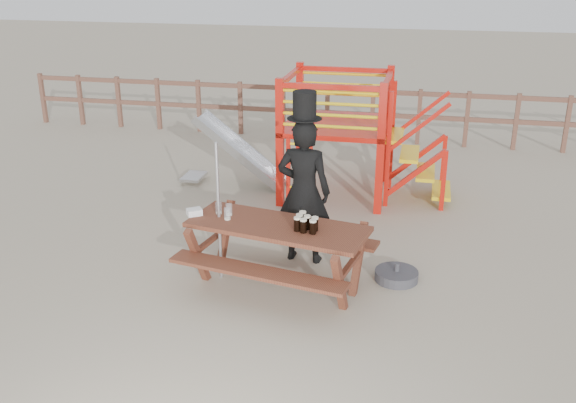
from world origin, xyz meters
name	(u,v)px	position (x,y,z in m)	size (l,w,h in m)	color
ground	(276,290)	(0.00, 0.00, 0.00)	(60.00, 60.00, 0.00)	tan
back_fence	(350,107)	(0.00, 7.00, 0.74)	(15.09, 0.09, 1.20)	brown
playground_fort	(332,133)	(0.12, 3.58, 1.07)	(4.71, 1.84, 2.10)	red
picnic_table	(278,248)	(0.00, 0.09, 0.53)	(2.41, 1.88, 0.84)	brown
man_with_hat	(304,188)	(0.16, 0.92, 1.03)	(0.74, 0.51, 2.30)	black
metal_pole	(219,212)	(-0.77, 0.18, 0.90)	(0.04, 0.04, 1.80)	#B2B2B7
parasol_base	(396,275)	(1.43, 0.58, 0.06)	(0.55, 0.55, 0.23)	#3C3C41
paper_bag	(194,212)	(-1.09, 0.17, 0.88)	(0.18, 0.14, 0.08)	white
stout_pints	(305,223)	(0.35, 0.01, 0.93)	(0.28, 0.32, 0.17)	black
empty_glasses	(225,211)	(-0.70, 0.21, 0.91)	(0.24, 0.24, 0.15)	silver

